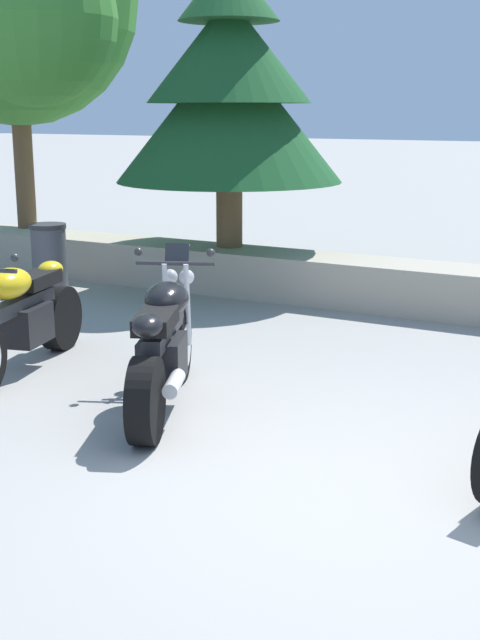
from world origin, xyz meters
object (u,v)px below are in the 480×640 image
leafy_tree_far_left (18,3)px  trash_bin (49,257)px  motorcycle_black_centre (164,347)px  motorcycle_yellow_near_left (21,318)px  pine_tree_mid_left (229,89)px

leafy_tree_far_left → trash_bin: size_ratio=5.79×
leafy_tree_far_left → motorcycle_black_centre: bearing=-39.3°
motorcycle_yellow_near_left → pine_tree_mid_left: size_ratio=0.58×
pine_tree_mid_left → leafy_tree_far_left: bearing=179.6°
motorcycle_yellow_near_left → leafy_tree_far_left: size_ratio=0.41×
motorcycle_black_centre → trash_bin: bearing=141.4°
motorcycle_yellow_near_left → motorcycle_black_centre: same height
motorcycle_yellow_near_left → trash_bin: (-2.11, 2.80, -0.05)m
motorcycle_yellow_near_left → motorcycle_black_centre: (1.63, -0.18, 0.00)m
motorcycle_black_centre → leafy_tree_far_left: (-5.16, 4.22, 3.21)m
trash_bin → pine_tree_mid_left: bearing=31.9°
motorcycle_yellow_near_left → motorcycle_black_centre: size_ratio=1.04×
motorcycle_black_centre → trash_bin: 4.78m
motorcycle_black_centre → leafy_tree_far_left: 7.40m
motorcycle_black_centre → pine_tree_mid_left: pine_tree_mid_left is taller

